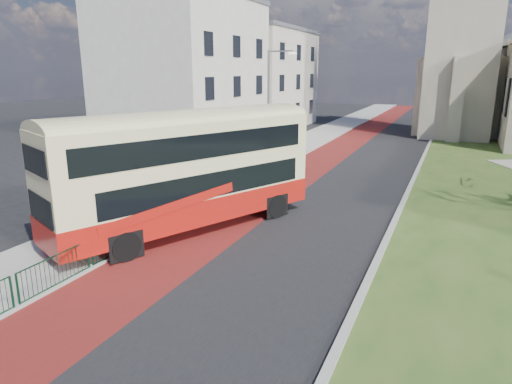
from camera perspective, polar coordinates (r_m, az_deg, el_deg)
The scene contains 11 objects.
ground at distance 17.01m, azimuth -7.58°, elevation -8.57°, with size 160.00×160.00×0.00m, color black.
road_carriageway at distance 34.59m, azimuth 12.03°, elevation 3.44°, with size 9.00×120.00×0.01m, color black.
bus_lane at distance 35.22m, azimuth 7.73°, elevation 3.84°, with size 3.40×120.00×0.01m, color #591414.
pavement_west at distance 36.41m, azimuth 1.97°, elevation 4.43°, with size 4.00×120.00×0.12m, color gray.
kerb_west at distance 35.73m, azimuth 4.95°, elevation 4.18°, with size 0.25×120.00×0.13m, color #999993.
kerb_east at distance 35.94m, azimuth 19.90°, elevation 3.40°, with size 0.25×80.00×0.13m, color #999993.
pedestrian_railing at distance 21.48m, azimuth -8.87°, elevation -1.97°, with size 0.07×24.00×1.12m.
street_block_near at distance 41.68m, azimuth -8.82°, elevation 14.53°, with size 10.30×14.30×13.00m.
street_block_far at distance 55.87m, azimuth 0.26°, elevation 14.03°, with size 10.30×16.30×11.50m.
streetlamp at distance 33.76m, azimuth 1.80°, elevation 11.35°, with size 2.13×0.18×8.00m.
bus at distance 19.45m, azimuth -8.63°, elevation 3.19°, with size 7.47×11.95×4.97m.
Camera 1 is at (8.24, -13.25, 6.79)m, focal length 32.00 mm.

